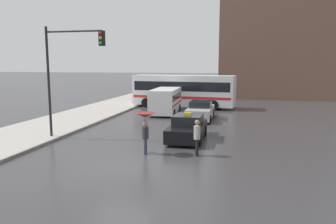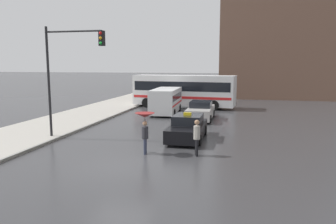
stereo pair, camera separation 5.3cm
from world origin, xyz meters
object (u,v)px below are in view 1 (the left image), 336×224
city_bus (184,90)px  pedestrian_with_umbrella (145,122)px  sedan_red (200,111)px  traffic_light (69,62)px  ambulance_van (166,100)px  pedestrian_man (197,135)px  taxi (188,128)px

city_bus → pedestrian_with_umbrella: (1.17, -17.29, -0.23)m
sedan_red → traffic_light: traffic_light is taller
ambulance_van → traffic_light: size_ratio=0.85×
pedestrian_with_umbrella → pedestrian_man: bearing=-92.2°
taxi → sedan_red: taxi is taller
city_bus → traffic_light: size_ratio=1.61×
ambulance_van → city_bus: bearing=-103.0°
sedan_red → ambulance_van: (-3.35, 2.48, 0.54)m
pedestrian_with_umbrella → traffic_light: size_ratio=0.31×
ambulance_van → pedestrian_with_umbrella: 13.12m
traffic_light → ambulance_van: bearing=74.7°
ambulance_van → pedestrian_man: size_ratio=3.14×
pedestrian_with_umbrella → city_bus: bearing=-3.1°
sedan_red → city_bus: city_bus is taller
sedan_red → pedestrian_man: (1.09, -10.27, 0.35)m
sedan_red → traffic_light: 11.22m
ambulance_van → pedestrian_man: bearing=106.8°
taxi → pedestrian_man: size_ratio=2.58×
sedan_red → ambulance_van: ambulance_van is taller
ambulance_van → traffic_light: 11.80m
traffic_light → city_bus: bearing=76.0°
city_bus → traffic_light: (-3.81, -15.29, 2.60)m
sedan_red → pedestrian_man: size_ratio=2.59×
taxi → sedan_red: bearing=-89.2°
taxi → city_bus: 14.04m
taxi → city_bus: (-2.64, 13.74, 1.13)m
city_bus → pedestrian_man: (3.62, -17.08, -0.76)m
ambulance_van → pedestrian_man: (4.44, -12.76, -0.19)m
pedestrian_with_umbrella → sedan_red: bearing=-14.4°
pedestrian_with_umbrella → traffic_light: 6.06m
pedestrian_man → taxi: bearing=-179.0°
ambulance_van → sedan_red: bearing=141.1°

